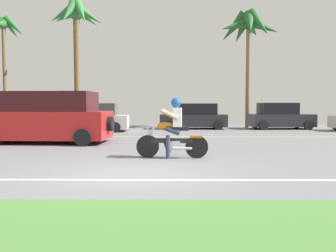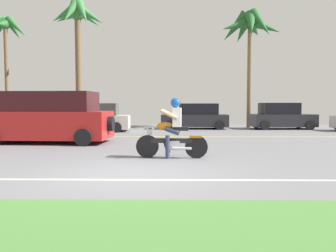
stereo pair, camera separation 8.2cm
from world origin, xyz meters
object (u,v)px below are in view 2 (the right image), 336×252
parked_car_2 (195,117)px  palm_tree_1 (5,33)px  suv_nearby (49,118)px  parked_car_3 (281,117)px  palm_tree_2 (249,29)px  parked_car_1 (91,118)px  palm_tree_0 (78,23)px  motorcyclist (172,133)px

parked_car_2 → palm_tree_1: palm_tree_1 is taller
suv_nearby → parked_car_3: size_ratio=1.32×
suv_nearby → palm_tree_2: (9.73, 8.77, 5.29)m
parked_car_1 → parked_car_2: 6.30m
parked_car_3 → palm_tree_0: (-13.03, 2.29, 6.21)m
parked_car_1 → palm_tree_2: (9.42, 3.08, 5.53)m
palm_tree_1 → motorcyclist: bearing=-50.0°
suv_nearby → parked_car_3: bearing=33.5°
palm_tree_0 → parked_car_1: bearing=-66.6°
motorcyclist → parked_car_1: motorcyclist is taller
motorcyclist → parked_car_2: (1.39, 11.51, 0.01)m
parked_car_3 → palm_tree_1: size_ratio=0.52×
suv_nearby → parked_car_1: (0.31, 5.68, -0.24)m
palm_tree_0 → palm_tree_1: 4.77m
parked_car_1 → palm_tree_2: size_ratio=0.60×
parked_car_1 → parked_car_2: (5.97, 2.04, -0.00)m
parked_car_2 → palm_tree_0: 10.21m
parked_car_1 → palm_tree_1: size_ratio=0.61×
palm_tree_2 → palm_tree_0: bearing=174.2°
parked_car_2 → palm_tree_2: palm_tree_2 is taller
suv_nearby → parked_car_3: suv_nearby is taller
motorcyclist → palm_tree_0: (-6.41, 13.71, 6.23)m
palm_tree_0 → suv_nearby: bearing=-81.3°
motorcyclist → palm_tree_0: size_ratio=0.24×
parked_car_1 → palm_tree_0: bearing=113.4°
parked_car_2 → palm_tree_0: bearing=164.3°
suv_nearby → parked_car_2: (6.27, 7.72, -0.25)m
parked_car_1 → palm_tree_0: size_ratio=0.54×
palm_tree_0 → palm_tree_1: (-4.69, -0.47, -0.77)m
palm_tree_1 → palm_tree_2: 15.95m
motorcyclist → palm_tree_2: palm_tree_2 is taller
palm_tree_2 → suv_nearby: bearing=-138.0°
palm_tree_1 → parked_car_3: bearing=-5.9°
parked_car_3 → palm_tree_2: (-1.78, 1.14, 5.52)m
palm_tree_0 → parked_car_3: bearing=-10.0°
motorcyclist → palm_tree_1: size_ratio=0.28×
motorcyclist → parked_car_1: 10.52m
suv_nearby → parked_car_2: bearing=50.9°
motorcyclist → parked_car_1: size_ratio=0.45×
palm_tree_0 → palm_tree_1: size_ratio=1.14×
motorcyclist → parked_car_3: bearing=59.9°
parked_car_2 → palm_tree_0: palm_tree_0 is taller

